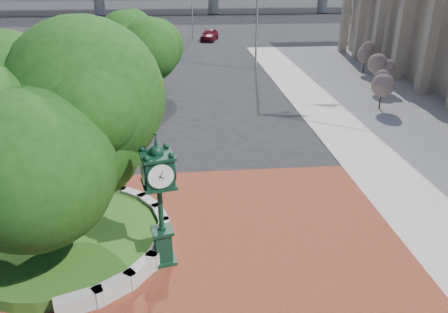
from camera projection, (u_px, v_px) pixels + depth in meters
ground at (218, 237)px, 14.59m from camera, size 200.00×200.00×0.00m
plaza at (221, 255)px, 13.68m from camera, size 12.00×12.00×0.04m
planter_wall at (136, 235)px, 14.25m from camera, size 2.96×6.77×0.54m
grass_bed at (64, 241)px, 14.07m from camera, size 6.10×6.10×0.40m
tree_planter at (46, 139)px, 12.64m from camera, size 5.20×5.20×6.33m
tree_street at (136, 47)px, 29.29m from camera, size 4.40×4.40×5.45m
post_clock at (160, 196)px, 12.47m from camera, size 1.02×1.02×4.19m
parked_car at (210, 35)px, 51.27m from camera, size 2.62×4.19×1.33m
street_lamp_near at (260, 1)px, 35.14m from camera, size 2.13×0.61×9.57m
shrub_near at (383, 84)px, 26.74m from camera, size 1.20×1.20×2.20m
shrub_mid at (383, 69)px, 30.44m from camera, size 1.20×1.20×2.20m
shrub_far at (365, 53)px, 35.75m from camera, size 1.20×1.20×2.20m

